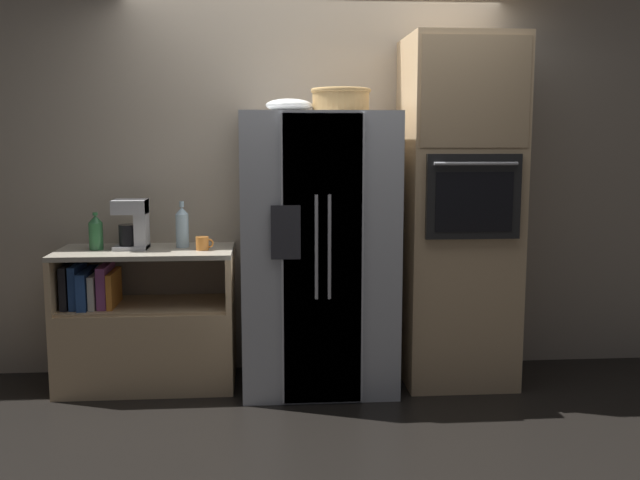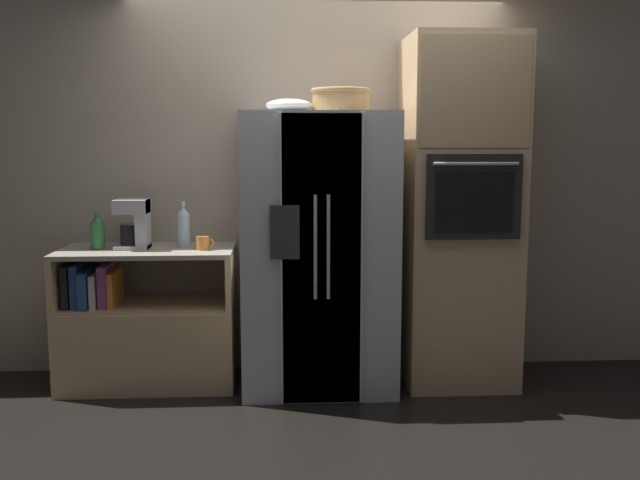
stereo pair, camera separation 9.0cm
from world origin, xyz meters
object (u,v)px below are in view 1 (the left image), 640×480
Objects in this scene: wall_oven at (457,212)px; wicker_basket at (341,99)px; bottle_short at (96,232)px; refrigerator at (318,252)px; fruit_bowl at (289,105)px; bottle_tall at (182,227)px; mug at (203,243)px; coffee_maker at (134,222)px.

wall_oven reaches higher than wicker_basket.
wall_oven is 9.35× the size of bottle_short.
wicker_basket reaches higher than refrigerator.
wicker_basket is 0.32m from fruit_bowl.
bottle_tall is 1.26× the size of bottle_short.
wall_oven is 1.05m from wicker_basket.
refrigerator is 1.41m from bottle_short.
bottle_tall is (-0.69, 0.22, -0.77)m from fruit_bowl.
refrigerator is 0.95m from wall_oven.
bottle_short is 0.68m from mug.
refrigerator is 1.19m from coffee_maker.
bottle_short is (-1.55, 0.13, -0.83)m from wicker_basket.
fruit_bowl is at bearing -174.81° from wicker_basket.
coffee_maker reaches higher than mug.
bottle_tall is 2.65× the size of mug.
bottle_tall is 0.30m from coffee_maker.
mug is (-1.64, -0.01, -0.18)m from wall_oven.
wicker_basket reaches higher than fruit_bowl.
wall_oven is 19.73× the size of mug.
bottle_tall is at bearing 169.02° from wicker_basket.
refrigerator reaches higher than bottle_short.
bottle_tall is (-1.78, 0.12, -0.09)m from wall_oven.
wall_oven is 1.65m from mug.
bottle_tall is at bearing 161.91° from fruit_bowl.
bottle_tall is at bearing 169.37° from refrigerator.
fruit_bowl reaches higher than coffee_maker.
mug is at bearing -5.79° from bottle_short.
bottle_short is 2.11× the size of mug.
wicker_basket is at bearing -4.96° from bottle_short.
wicker_basket is 1.25m from mug.
wall_oven reaches higher than coffee_maker.
fruit_bowl is 1.06m from bottle_tall.
wall_oven is 2.08m from coffee_maker.
bottle_tall is at bearing 8.92° from coffee_maker.
wicker_basket is 1.52m from coffee_maker.
wicker_basket reaches higher than mug.
wicker_basket is 1.56× the size of bottle_short.
wicker_basket reaches higher than coffee_maker.
refrigerator is 0.90m from bottle_tall.
bottle_tall is 0.95× the size of coffee_maker.
mug is at bearing 170.22° from fruit_bowl.
mug is (-0.87, 0.07, -0.90)m from wicker_basket.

